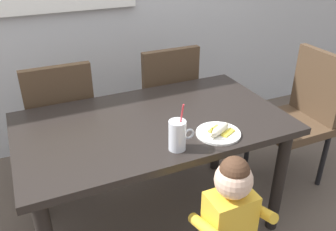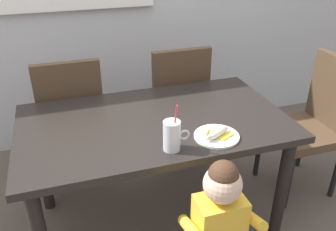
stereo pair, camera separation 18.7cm
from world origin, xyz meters
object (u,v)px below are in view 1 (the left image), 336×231
at_px(dining_chair_right, 164,99).
at_px(dining_chair_far, 301,111).
at_px(dining_chair_left, 61,120).
at_px(milk_cup, 178,137).
at_px(snack_plate, 218,133).
at_px(dining_table, 153,136).
at_px(toddler_standing, 230,215).
at_px(peeled_banana, 219,130).

relative_size(dining_chair_right, dining_chair_far, 1.00).
relative_size(dining_chair_left, dining_chair_right, 1.00).
bearing_deg(dining_chair_far, dining_chair_left, -109.99).
bearing_deg(milk_cup, snack_plate, 7.87).
bearing_deg(dining_table, dining_chair_right, 61.03).
distance_m(dining_chair_right, dining_chair_far, 0.99).
relative_size(dining_chair_far, milk_cup, 3.84).
height_order(dining_table, snack_plate, snack_plate).
xyz_separation_m(dining_chair_left, snack_plate, (0.67, -0.88, 0.21)).
bearing_deg(dining_chair_far, dining_chair_right, -126.40).
bearing_deg(dining_chair_right, dining_chair_far, 143.60).
relative_size(toddler_standing, peeled_banana, 4.77).
height_order(dining_chair_left, dining_chair_right, same).
bearing_deg(toddler_standing, snack_plate, 69.80).
relative_size(dining_chair_left, snack_plate, 4.17).
height_order(toddler_standing, milk_cup, milk_cup).
bearing_deg(toddler_standing, dining_chair_left, 114.67).
xyz_separation_m(dining_chair_right, dining_chair_far, (0.79, -0.58, 0.00)).
bearing_deg(dining_table, toddler_standing, -77.71).
distance_m(milk_cup, snack_plate, 0.25).
distance_m(toddler_standing, snack_plate, 0.41).
bearing_deg(dining_chair_far, dining_table, -88.09).
bearing_deg(dining_chair_left, toddler_standing, 114.67).
bearing_deg(dining_chair_left, dining_chair_far, 160.01).
bearing_deg(dining_table, dining_chair_left, 124.96).
xyz_separation_m(dining_chair_far, milk_cup, (-1.13, -0.35, 0.27)).
bearing_deg(dining_chair_right, peeled_banana, 83.97).
distance_m(dining_chair_far, peeled_banana, 0.98).
bearing_deg(toddler_standing, dining_table, 102.29).
height_order(dining_chair_right, snack_plate, dining_chair_right).
xyz_separation_m(milk_cup, peeled_banana, (0.24, 0.02, -0.04)).
bearing_deg(snack_plate, toddler_standing, -110.20).
relative_size(dining_chair_right, toddler_standing, 1.15).
bearing_deg(dining_chair_right, dining_table, 61.03).
bearing_deg(peeled_banana, snack_plate, 79.05).
xyz_separation_m(dining_table, milk_cup, (0.01, -0.31, 0.17)).
distance_m(dining_chair_left, toddler_standing, 1.33).
distance_m(dining_chair_left, dining_chair_right, 0.77).
bearing_deg(milk_cup, peeled_banana, 5.13).
relative_size(snack_plate, peeled_banana, 1.31).
distance_m(dining_table, peeled_banana, 0.40).
relative_size(toddler_standing, snack_plate, 3.64).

